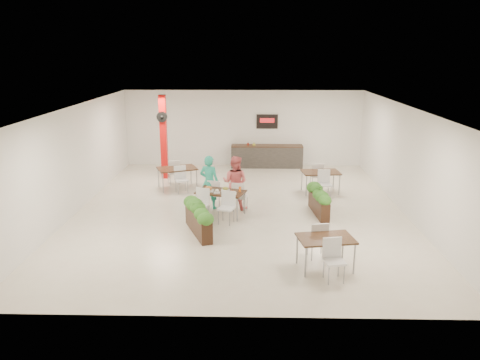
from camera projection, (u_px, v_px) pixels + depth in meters
name	position (u px, v px, depth m)	size (l,w,h in m)	color
ground	(240.00, 211.00, 14.48)	(12.00, 12.00, 0.00)	beige
room_shell	(240.00, 147.00, 13.95)	(10.10, 12.10, 3.22)	white
red_column	(164.00, 136.00, 17.77)	(0.40, 0.41, 3.20)	#B60D0C
service_counter	(267.00, 156.00, 19.78)	(3.00, 0.64, 2.20)	#292725
main_table	(221.00, 195.00, 13.91)	(1.66, 1.92, 0.92)	black
diner_man	(209.00, 182.00, 14.49)	(0.62, 0.40, 1.69)	#28AE91
diner_woman	(235.00, 182.00, 14.48)	(0.82, 0.64, 1.68)	#ED696C
planter_left	(198.00, 216.00, 12.56)	(0.93, 1.77, 0.97)	black
planter_right	(319.00, 199.00, 14.07)	(0.54, 1.72, 0.90)	black
side_table_a	(177.00, 171.00, 16.68)	(1.57, 1.66, 0.92)	black
side_table_b	(321.00, 175.00, 16.18)	(1.35, 1.66, 0.92)	black
side_table_c	(326.00, 243.00, 10.47)	(1.35, 1.67, 0.92)	black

